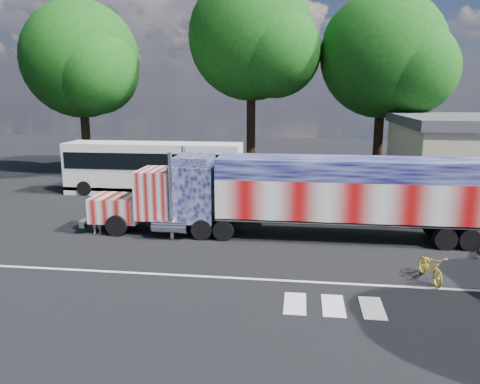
# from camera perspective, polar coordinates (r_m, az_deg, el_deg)

# --- Properties ---
(ground) EXTENTS (100.00, 100.00, 0.00)m
(ground) POSITION_cam_1_polar(r_m,az_deg,el_deg) (20.07, -1.13, -7.10)
(ground) COLOR black
(lane_markings) EXTENTS (30.00, 2.67, 0.01)m
(lane_markings) POSITION_cam_1_polar(r_m,az_deg,el_deg) (16.39, 2.89, -11.64)
(lane_markings) COLOR silver
(lane_markings) RESTS_ON ground
(semi_truck) EXTENTS (18.69, 2.95, 3.98)m
(semi_truck) POSITION_cam_1_polar(r_m,az_deg,el_deg) (21.56, 7.32, -0.18)
(semi_truck) COLOR black
(semi_truck) RESTS_ON ground
(coach_bus) EXTENTS (11.54, 2.69, 3.36)m
(coach_bus) POSITION_cam_1_polar(r_m,az_deg,el_deg) (31.23, -10.47, 2.95)
(coach_bus) COLOR white
(coach_bus) RESTS_ON ground
(woman) EXTENTS (0.64, 0.51, 1.53)m
(woman) POSITION_cam_1_polar(r_m,az_deg,el_deg) (23.10, -17.06, -3.08)
(woman) COLOR slate
(woman) RESTS_ON ground
(bicycle) EXTENTS (0.97, 1.99, 1.00)m
(bicycle) POSITION_cam_1_polar(r_m,az_deg,el_deg) (18.16, 22.20, -8.46)
(bicycle) COLOR gold
(bicycle) RESTS_ON ground
(tree_ne_a) EXTENTS (9.64, 9.18, 13.84)m
(tree_ne_a) POSITION_cam_1_polar(r_m,az_deg,el_deg) (37.17, 17.32, 15.58)
(tree_ne_a) COLOR black
(tree_ne_a) RESTS_ON ground
(tree_n_mid) EXTENTS (10.11, 9.63, 15.52)m
(tree_n_mid) POSITION_cam_1_polar(r_m,az_deg,el_deg) (37.66, 1.64, 18.27)
(tree_n_mid) COLOR black
(tree_n_mid) RESTS_ON ground
(tree_nw_a) EXTENTS (9.61, 9.15, 13.69)m
(tree_nw_a) POSITION_cam_1_polar(r_m,az_deg,el_deg) (40.34, -18.68, 14.99)
(tree_nw_a) COLOR black
(tree_nw_a) RESTS_ON ground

